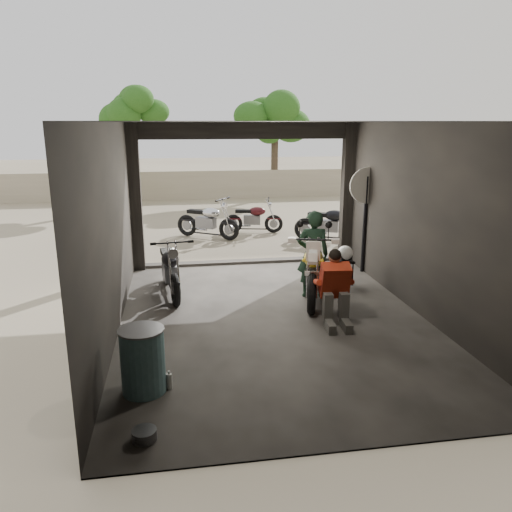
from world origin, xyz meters
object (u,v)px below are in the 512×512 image
object	(u,v)px
left_bike	(170,265)
outside_bike_a	(207,218)
sign_post	(366,203)
main_bike	(313,265)
outside_bike_c	(330,221)
stool	(343,264)
helmet	(345,253)
outside_bike_b	(253,216)
rider	(313,255)
mechanic	(336,291)
oil_drum	(143,362)

from	to	relation	value
left_bike	outside_bike_a	size ratio (longest dim) A/B	0.99
outside_bike_a	sign_post	xyz separation A→B (m)	(3.13, -3.90, 0.95)
outside_bike_a	main_bike	bearing A→B (deg)	-129.51
sign_post	outside_bike_c	bearing A→B (deg)	89.06
main_bike	stool	xyz separation A→B (m)	(0.84, 0.76, -0.22)
outside_bike_c	helmet	distance (m)	3.78
outside_bike_b	outside_bike_c	size ratio (longest dim) A/B	0.87
stool	sign_post	xyz separation A→B (m)	(0.71, 0.75, 1.09)
outside_bike_a	helmet	distance (m)	5.29
rider	helmet	size ratio (longest dim) A/B	4.96
outside_bike_c	rider	size ratio (longest dim) A/B	1.06
outside_bike_c	mechanic	size ratio (longest dim) A/B	1.46
rider	stool	bearing A→B (deg)	-135.55
mechanic	oil_drum	distance (m)	3.34
left_bike	oil_drum	xyz separation A→B (m)	(-0.31, -3.60, -0.17)
rider	oil_drum	xyz separation A→B (m)	(-2.94, -3.03, -0.42)
mechanic	sign_post	bearing A→B (deg)	66.27
rider	oil_drum	world-z (taller)	rider
outside_bike_c	sign_post	xyz separation A→B (m)	(-0.16, -2.90, 0.94)
left_bike	main_bike	bearing A→B (deg)	-22.82
main_bike	mechanic	distance (m)	1.29
outside_bike_b	outside_bike_c	distance (m)	2.43
outside_bike_c	helmet	xyz separation A→B (m)	(-0.85, -3.68, 0.08)
outside_bike_b	oil_drum	world-z (taller)	outside_bike_b
outside_bike_a	sign_post	distance (m)	5.09
left_bike	sign_post	size ratio (longest dim) A/B	0.75
helmet	sign_post	world-z (taller)	sign_post
mechanic	stool	distance (m)	2.21
rider	outside_bike_a	bearing A→B (deg)	-66.13
helmet	mechanic	bearing A→B (deg)	-89.94
outside_bike_b	helmet	bearing A→B (deg)	-156.97
sign_post	stool	bearing A→B (deg)	-131.17
main_bike	rider	size ratio (longest dim) A/B	1.20
outside_bike_a	mechanic	size ratio (longest dim) A/B	1.44
main_bike	outside_bike_a	xyz separation A→B (m)	(-1.58, 5.42, -0.07)
stool	oil_drum	bearing A→B (deg)	-135.77
stool	oil_drum	size ratio (longest dim) A/B	0.63
main_bike	outside_bike_b	xyz separation A→B (m)	(-0.17, 5.94, -0.15)
rider	sign_post	distance (m)	2.17
main_bike	outside_bike_a	distance (m)	5.65
outside_bike_a	sign_post	world-z (taller)	sign_post
helmet	outside_bike_c	bearing A→B (deg)	99.59
stool	sign_post	bearing A→B (deg)	46.58
main_bike	left_bike	distance (m)	2.70
main_bike	outside_bike_b	world-z (taller)	main_bike
rider	mechanic	world-z (taller)	rider
main_bike	rider	world-z (taller)	rider
mechanic	stool	world-z (taller)	mechanic
left_bike	rider	distance (m)	2.70
stool	helmet	distance (m)	0.23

